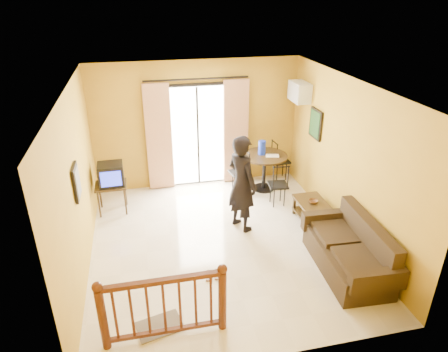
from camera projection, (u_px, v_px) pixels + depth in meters
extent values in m
plane|color=beige|center=(222.00, 243.00, 7.12)|extent=(5.00, 5.00, 0.00)
plane|color=white|center=(221.00, 86.00, 5.92)|extent=(5.00, 5.00, 0.00)
plane|color=#B78C23|center=(197.00, 125.00, 8.72)|extent=(4.50, 0.00, 4.50)
plane|color=#B78C23|center=(270.00, 267.00, 4.32)|extent=(4.50, 0.00, 4.50)
plane|color=#B78C23|center=(77.00, 185.00, 6.08)|extent=(0.00, 5.00, 5.00)
plane|color=#B78C23|center=(347.00, 160.00, 6.96)|extent=(0.00, 5.00, 5.00)
cube|color=black|center=(198.00, 136.00, 8.82)|extent=(1.34, 0.03, 2.34)
cube|color=white|center=(198.00, 136.00, 8.78)|extent=(1.20, 0.04, 2.20)
cube|color=black|center=(198.00, 137.00, 8.77)|extent=(0.04, 0.02, 2.20)
cube|color=beige|center=(159.00, 138.00, 8.55)|extent=(0.55, 0.08, 2.35)
cube|color=beige|center=(236.00, 132.00, 8.89)|extent=(0.55, 0.08, 2.35)
cylinder|color=black|center=(196.00, 79.00, 8.19)|extent=(2.20, 0.04, 0.04)
cube|color=black|center=(111.00, 185.00, 7.89)|extent=(0.60, 0.50, 0.04)
cylinder|color=black|center=(99.00, 204.00, 7.79)|extent=(0.04, 0.04, 0.58)
cylinder|color=black|center=(125.00, 202.00, 7.89)|extent=(0.04, 0.04, 0.58)
cylinder|color=black|center=(100.00, 195.00, 8.15)|extent=(0.04, 0.04, 0.58)
cylinder|color=black|center=(125.00, 192.00, 8.24)|extent=(0.04, 0.04, 0.58)
cube|color=black|center=(111.00, 174.00, 7.80)|extent=(0.50, 0.45, 0.43)
cube|color=#2533E0|center=(111.00, 179.00, 7.60)|extent=(0.39, 0.03, 0.31)
cube|color=black|center=(76.00, 182.00, 5.84)|extent=(0.04, 0.42, 0.52)
cube|color=#57524A|center=(78.00, 182.00, 5.85)|extent=(0.01, 0.34, 0.44)
cylinder|color=black|center=(265.00, 156.00, 8.68)|extent=(0.99, 0.99, 0.04)
cylinder|color=black|center=(264.00, 173.00, 8.86)|extent=(0.08, 0.08, 0.80)
cylinder|color=black|center=(263.00, 188.00, 9.02)|extent=(0.48, 0.48, 0.03)
cylinder|color=#142CC1|center=(262.00, 148.00, 8.65)|extent=(0.16, 0.16, 0.30)
cube|color=#F1E3CE|center=(272.00, 156.00, 8.61)|extent=(0.32, 0.25, 0.02)
cube|color=white|center=(300.00, 92.00, 8.33)|extent=(0.30, 0.60, 0.40)
cube|color=gray|center=(293.00, 92.00, 8.30)|extent=(0.02, 0.56, 0.36)
cube|color=black|center=(316.00, 124.00, 7.99)|extent=(0.04, 0.50, 0.60)
cube|color=black|center=(315.00, 124.00, 7.99)|extent=(0.01, 0.42, 0.52)
cube|color=black|center=(314.00, 205.00, 7.53)|extent=(0.53, 0.96, 0.04)
cube|color=black|center=(313.00, 218.00, 7.65)|extent=(0.49, 0.92, 0.03)
cube|color=black|center=(312.00, 228.00, 7.20)|extent=(0.05, 0.05, 0.41)
cube|color=black|center=(334.00, 225.00, 7.29)|extent=(0.05, 0.05, 0.41)
cube|color=black|center=(294.00, 205.00, 7.96)|extent=(0.05, 0.05, 0.41)
cube|color=black|center=(314.00, 202.00, 8.04)|extent=(0.05, 0.05, 0.41)
imported|color=brown|center=(313.00, 201.00, 7.57)|extent=(0.21, 0.21, 0.05)
cube|color=#2F2112|center=(347.00, 258.00, 6.38)|extent=(0.93, 1.72, 0.42)
cube|color=#2F2112|center=(368.00, 237.00, 6.28)|extent=(0.27, 1.69, 0.58)
cube|color=#2F2112|center=(377.00, 280.00, 5.55)|extent=(0.85, 0.21, 0.32)
cube|color=#2F2112|center=(325.00, 220.00, 7.00)|extent=(0.85, 0.21, 0.32)
cube|color=#2F2112|center=(357.00, 261.00, 5.94)|extent=(0.61, 0.71, 0.11)
cube|color=#2F2112|center=(335.00, 233.00, 6.59)|extent=(0.61, 0.71, 0.11)
imported|color=black|center=(242.00, 183.00, 7.22)|extent=(0.69, 0.80, 1.83)
cylinder|color=#471E0F|center=(103.00, 320.00, 4.88)|extent=(0.11, 0.11, 0.92)
cylinder|color=#471E0F|center=(222.00, 301.00, 5.17)|extent=(0.11, 0.11, 0.92)
sphere|color=#471E0F|center=(97.00, 287.00, 4.66)|extent=(0.13, 0.13, 0.13)
sphere|color=#471E0F|center=(222.00, 269.00, 4.95)|extent=(0.13, 0.13, 0.13)
cube|color=#471E0F|center=(162.00, 281.00, 4.83)|extent=(1.55, 0.08, 0.06)
cube|color=#471E0F|center=(166.00, 331.00, 5.18)|extent=(1.55, 0.06, 0.05)
cube|color=#5D544A|center=(160.00, 326.00, 5.37)|extent=(0.68, 0.53, 0.02)
cube|color=brown|center=(209.00, 276.00, 6.30)|extent=(0.16, 0.27, 0.03)
cube|color=brown|center=(218.00, 274.00, 6.32)|extent=(0.16, 0.27, 0.03)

